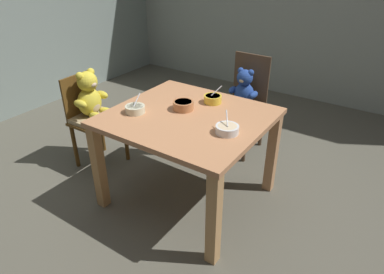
{
  "coord_description": "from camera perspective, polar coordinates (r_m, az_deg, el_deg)",
  "views": [
    {
      "loc": [
        1.24,
        -1.81,
        1.77
      ],
      "look_at": [
        0.0,
        0.05,
        0.52
      ],
      "focal_mm": 32.28,
      "sensor_mm": 36.0,
      "label": 1
    }
  ],
  "objects": [
    {
      "name": "teddy_chair_near_left",
      "position": [
        3.08,
        -16.19,
        4.99
      ],
      "size": [
        0.38,
        0.4,
        0.87
      ],
      "rotation": [
        0.0,
        0.0,
        0.03
      ],
      "color": "#593A16",
      "rests_on": "ground_plane"
    },
    {
      "name": "dining_table",
      "position": [
        2.48,
        -0.64,
        1.26
      ],
      "size": [
        1.08,
        1.0,
        0.72
      ],
      "color": "#B67A50",
      "rests_on": "ground_plane"
    },
    {
      "name": "teddy_chair_far_center",
      "position": [
        3.28,
        8.47,
        6.75
      ],
      "size": [
        0.39,
        0.42,
        0.89
      ],
      "rotation": [
        0.0,
        0.0,
        -1.59
      ],
      "color": "#493525",
      "rests_on": "ground_plane"
    },
    {
      "name": "porridge_bowl_white_near_right",
      "position": [
        2.2,
        5.83,
        1.31
      ],
      "size": [
        0.15,
        0.15,
        0.12
      ],
      "color": "silver",
      "rests_on": "dining_table"
    },
    {
      "name": "porridge_bowl_terracotta_center",
      "position": [
        2.5,
        -1.45,
        5.27
      ],
      "size": [
        0.15,
        0.15,
        0.06
      ],
      "color": "#BB7547",
      "rests_on": "dining_table"
    },
    {
      "name": "ground_plane",
      "position": [
        2.83,
        -0.57,
        -9.96
      ],
      "size": [
        5.2,
        5.2,
        0.04
      ],
      "color": "#565347"
    },
    {
      "name": "porridge_bowl_yellow_far_center",
      "position": [
        2.62,
        3.45,
        6.31
      ],
      "size": [
        0.13,
        0.14,
        0.12
      ],
      "color": "yellow",
      "rests_on": "dining_table"
    },
    {
      "name": "porridge_bowl_cream_near_left",
      "position": [
        2.49,
        -9.38,
        4.6
      ],
      "size": [
        0.14,
        0.15,
        0.12
      ],
      "color": "beige",
      "rests_on": "dining_table"
    }
  ]
}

